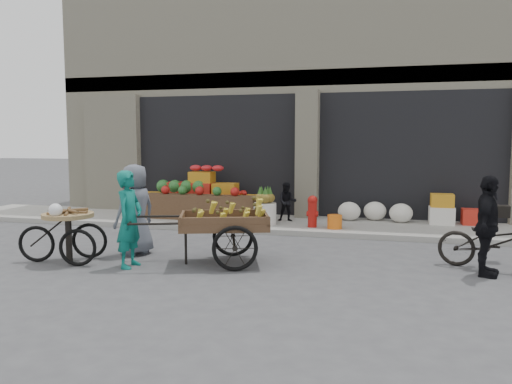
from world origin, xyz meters
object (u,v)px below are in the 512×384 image
(tricycle_cart, at_px, (68,229))
(cyclist, at_px, (487,226))
(orange_bucket, at_px, (335,222))
(vendor_woman, at_px, (129,219))
(pineapple_bin, at_px, (265,214))
(fire_hydrant, at_px, (312,210))
(seated_person, at_px, (287,202))
(banana_cart, at_px, (221,219))
(vendor_grey, at_px, (135,210))
(bicycle, at_px, (495,242))

(tricycle_cart, height_order, cyclist, cyclist)
(orange_bucket, relative_size, vendor_woman, 0.20)
(orange_bucket, distance_m, tricycle_cart, 5.51)
(pineapple_bin, height_order, fire_hydrant, fire_hydrant)
(orange_bucket, relative_size, seated_person, 0.34)
(pineapple_bin, distance_m, banana_cart, 3.26)
(fire_hydrant, height_order, vendor_woman, vendor_woman)
(vendor_woman, xyz_separation_m, tricycle_cart, (-1.17, 0.03, -0.22))
(orange_bucket, distance_m, vendor_grey, 4.39)
(orange_bucket, height_order, cyclist, cyclist)
(pineapple_bin, height_order, cyclist, cyclist)
(pineapple_bin, height_order, vendor_woman, vendor_woman)
(banana_cart, height_order, vendor_woman, vendor_woman)
(pineapple_bin, xyz_separation_m, banana_cart, (0.04, -3.24, 0.38))
(banana_cart, relative_size, vendor_woman, 1.68)
(pineapple_bin, distance_m, fire_hydrant, 1.11)
(banana_cart, bearing_deg, bicycle, -9.90)
(tricycle_cart, height_order, bicycle, tricycle_cart)
(orange_bucket, distance_m, cyclist, 3.85)
(vendor_woman, xyz_separation_m, cyclist, (5.48, 0.88, -0.02))
(pineapple_bin, relative_size, bicycle, 0.30)
(tricycle_cart, xyz_separation_m, vendor_grey, (0.82, 0.81, 0.25))
(seated_person, distance_m, bicycle, 5.05)
(orange_bucket, xyz_separation_m, vendor_woman, (-2.92, -3.72, 0.52))
(banana_cart, distance_m, vendor_grey, 1.72)
(fire_hydrant, height_order, cyclist, cyclist)
(pineapple_bin, height_order, tricycle_cart, tricycle_cart)
(pineapple_bin, distance_m, bicycle, 5.04)
(cyclist, bearing_deg, bicycle, -11.17)
(fire_hydrant, xyz_separation_m, seated_person, (-0.70, 0.65, 0.08))
(pineapple_bin, relative_size, banana_cart, 0.20)
(fire_hydrant, xyz_separation_m, bicycle, (3.26, -2.49, -0.05))
(banana_cart, bearing_deg, vendor_woman, -175.84)
(cyclist, bearing_deg, seated_person, 62.09)
(seated_person, relative_size, tricycle_cart, 0.64)
(pineapple_bin, height_order, orange_bucket, pineapple_bin)
(banana_cart, bearing_deg, fire_hydrant, 52.51)
(bicycle, distance_m, cyclist, 0.55)
(seated_person, relative_size, cyclist, 0.61)
(vendor_grey, bearing_deg, vendor_woman, 47.70)
(vendor_woman, height_order, bicycle, vendor_woman)
(fire_hydrant, xyz_separation_m, tricycle_cart, (-3.59, -3.74, 0.06))
(tricycle_cart, bearing_deg, pineapple_bin, 42.82)
(tricycle_cart, bearing_deg, vendor_woman, -15.24)
(pineapple_bin, relative_size, vendor_grey, 0.32)
(pineapple_bin, xyz_separation_m, fire_hydrant, (1.10, -0.05, 0.13))
(pineapple_bin, height_order, seated_person, seated_person)
(banana_cart, relative_size, bicycle, 1.54)
(bicycle, bearing_deg, pineapple_bin, 75.14)
(seated_person, xyz_separation_m, bicycle, (3.96, -3.14, -0.13))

